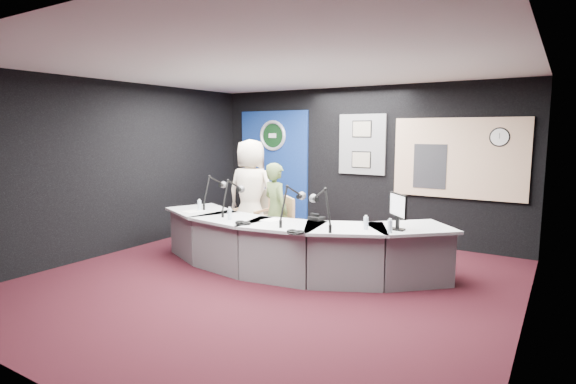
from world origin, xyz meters
The scene contains 33 objects.
ground centered at (0.00, 0.00, 0.00)m, with size 6.00×6.00×0.00m, color black.
ceiling centered at (0.00, 0.00, 2.80)m, with size 6.00×6.00×0.02m, color silver.
wall_back centered at (0.00, 3.00, 1.40)m, with size 6.00×0.02×2.80m, color black.
wall_front centered at (0.00, -3.00, 1.40)m, with size 6.00×0.02×2.80m, color black.
wall_left centered at (-3.00, 0.00, 1.40)m, with size 0.02×6.00×2.80m, color black.
wall_right centered at (3.00, 0.00, 1.40)m, with size 0.02×6.00×2.80m, color black.
broadcast_desk centered at (-0.05, 0.55, 0.38)m, with size 4.50×1.90×0.75m, color #BCBDC0, non-canonical shape.
backdrop_panel centered at (-1.90, 2.97, 1.25)m, with size 1.60×0.05×2.30m, color navy.
agency_seal centered at (-1.90, 2.93, 1.90)m, with size 0.63×0.63×0.07m, color silver.
seal_center centered at (-1.90, 2.94, 1.90)m, with size 0.48×0.48×0.01m, color black.
pinboard centered at (0.05, 2.97, 1.75)m, with size 0.90×0.04×1.10m, color slate.
framed_photo_upper centered at (0.05, 2.94, 2.03)m, with size 0.34×0.02×0.27m, color gray.
framed_photo_lower centered at (0.05, 2.94, 1.47)m, with size 0.34×0.02×0.27m, color gray.
booth_window_frame centered at (1.75, 2.97, 1.55)m, with size 2.12×0.06×1.32m, color tan.
booth_glow centered at (1.75, 2.96, 1.55)m, with size 2.00×0.02×1.20m, color #FFDCA1.
equipment_rack centered at (1.30, 2.94, 1.40)m, with size 0.55×0.02×0.75m, color black.
wall_clock centered at (2.35, 2.94, 1.90)m, with size 0.28×0.28×0.01m, color white.
armchair_left centered at (-1.37, 1.46, 0.53)m, with size 0.60×0.60×1.06m, color #B18051, non-canonical shape.
armchair_right centered at (-0.56, 1.02, 0.45)m, with size 0.50×0.50×0.89m, color #B18051, non-canonical shape.
draped_jacket centered at (-1.40, 1.71, 0.62)m, with size 0.50×0.10×0.70m, color gray.
person_man centered at (-1.37, 1.46, 0.93)m, with size 0.91×0.59×1.85m, color beige.
person_woman centered at (-0.56, 1.02, 0.75)m, with size 0.55×0.36×1.51m, color #526635.
computer_monitor centered at (1.51, 0.68, 1.07)m, with size 0.40×0.02×0.27m, color black.
desk_phone centered at (0.34, 0.70, 0.78)m, with size 0.20×0.16×0.05m, color black.
headphones_near centered at (0.51, -0.16, 0.77)m, with size 0.23×0.23×0.04m, color black.
headphones_far centered at (-0.38, -0.06, 0.77)m, with size 0.22×0.22×0.04m, color black.
paper_stack centered at (-1.64, 0.31, 0.75)m, with size 0.22×0.32×0.00m, color white.
notepad centered at (-0.21, 0.38, 0.75)m, with size 0.20×0.29×0.00m, color white.
boom_mic_a centered at (-1.61, 0.76, 1.05)m, with size 0.23×0.73×0.60m, color black, non-canonical shape.
boom_mic_b centered at (-0.98, 0.46, 1.05)m, with size 0.25×0.73×0.60m, color black, non-canonical shape.
boom_mic_c centered at (0.16, 0.32, 1.05)m, with size 0.16×0.74×0.60m, color black, non-canonical shape.
boom_mic_d centered at (0.62, 0.30, 1.05)m, with size 0.58×0.53×0.60m, color black, non-canonical shape.
water_bottles centered at (-0.06, 0.30, 0.84)m, with size 3.14×0.49×0.18m, color silver, non-canonical shape.
Camera 1 is at (3.28, -4.77, 1.99)m, focal length 28.00 mm.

